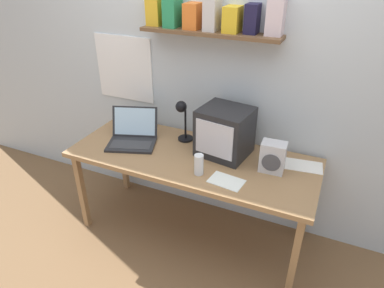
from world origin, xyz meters
TOP-DOWN VIEW (x-y plane):
  - ground_plane at (0.00, 0.00)m, footprint 12.00×12.00m
  - back_wall at (-0.00, 0.41)m, footprint 5.60×0.24m
  - corner_desk at (0.00, 0.00)m, footprint 1.81×0.71m
  - crt_monitor at (0.20, 0.14)m, footprint 0.39×0.36m
  - laptop at (-0.51, 0.01)m, footprint 0.45×0.42m
  - desk_lamp at (-0.16, 0.18)m, footprint 0.12×0.15m
  - juice_glass at (0.13, -0.19)m, footprint 0.06×0.06m
  - space_heater at (0.57, 0.05)m, footprint 0.17×0.13m
  - open_notebook at (0.75, 0.19)m, footprint 0.29×0.19m
  - loose_paper_near_monitor at (0.33, -0.20)m, footprint 0.24×0.17m

SIDE VIEW (x-z plane):
  - ground_plane at x=0.00m, z-range 0.00..0.00m
  - corner_desk at x=0.00m, z-range 0.31..1.04m
  - open_notebook at x=0.75m, z-range 0.73..0.74m
  - loose_paper_near_monitor at x=0.33m, z-range 0.73..0.74m
  - laptop at x=-0.51m, z-range 0.67..0.92m
  - juice_glass at x=0.13m, z-range 0.73..0.87m
  - space_heater at x=0.57m, z-range 0.73..0.95m
  - crt_monitor at x=0.20m, z-range 0.73..1.09m
  - desk_lamp at x=-0.16m, z-range 0.78..1.13m
  - back_wall at x=0.00m, z-range 0.01..2.61m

